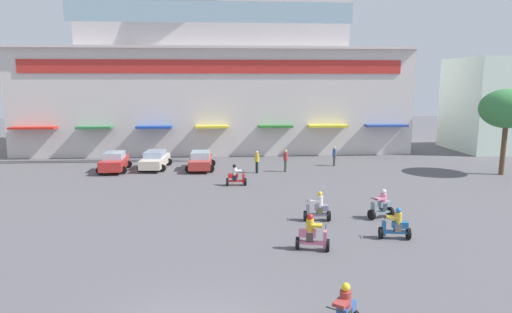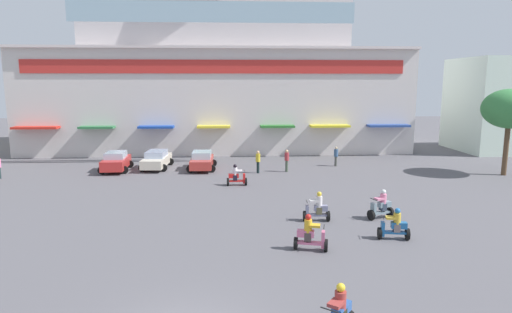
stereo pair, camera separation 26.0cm
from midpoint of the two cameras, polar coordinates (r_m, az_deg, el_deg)
The scene contains 15 objects.
ground_plane at distance 24.83m, azimuth -6.68°, elevation -6.58°, with size 128.00×128.00×0.00m, color #565359.
colonial_building at distance 47.28m, azimuth -5.49°, elevation 12.58°, with size 38.03×17.45×21.19m.
flank_building_right at distance 51.46m, azimuth 29.56°, elevation 5.93°, with size 9.77×8.15×9.35m.
plaza_tree_1 at distance 37.41m, azimuth 29.87°, elevation 5.42°, with size 3.89×4.04×6.47m.
parked_car_0 at distance 36.04m, azimuth -18.25°, elevation -0.64°, with size 2.41×3.98×1.52m.
parked_car_1 at distance 36.27m, azimuth -13.28°, elevation -0.40°, with size 2.43×4.50×1.45m.
parked_car_2 at distance 35.15m, azimuth -7.46°, elevation -0.53°, with size 2.29×3.95×1.48m.
scooter_rider_0 at distance 20.60m, azimuth 17.45°, elevation -8.68°, with size 1.42×0.73×1.44m.
scooter_rider_1 at distance 18.54m, azimuth 6.96°, elevation -10.19°, with size 1.48×0.84×1.56m.
scooter_rider_3 at distance 23.41m, azimuth 15.82°, elevation -6.26°, with size 1.44×0.95×1.53m.
scooter_rider_4 at distance 22.32m, azimuth 7.75°, elevation -6.80°, with size 1.36×0.60×1.53m.
scooter_rider_5 at distance 29.57m, azimuth -2.90°, elevation -2.67°, with size 1.38×0.58×1.47m.
pedestrian_0 at distance 34.08m, azimuth 3.68°, elevation -0.34°, with size 0.47×0.47×1.75m.
pedestrian_1 at distance 36.95m, azimuth 10.04°, elevation 0.21°, with size 0.46×0.46×1.65m.
pedestrian_2 at distance 33.49m, azimuth -0.10°, elevation -0.50°, with size 0.42×0.42×1.74m.
Camera 1 is at (1.17, -10.80, 6.93)m, focal length 30.55 mm.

